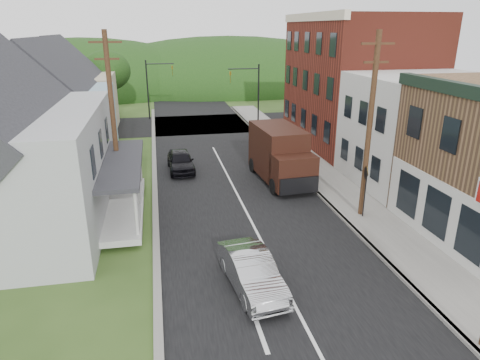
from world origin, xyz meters
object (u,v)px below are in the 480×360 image
warning_sign (365,184)px  silver_sedan (251,272)px  delivery_van (280,155)px  dark_sedan (181,161)px

warning_sign → silver_sedan: bearing=-135.8°
delivery_van → warning_sign: bearing=-72.4°
delivery_van → warning_sign: 6.71m
dark_sedan → delivery_van: bearing=-30.0°
delivery_van → silver_sedan: bearing=-115.3°
delivery_van → dark_sedan: bearing=147.9°
silver_sedan → delivery_van: 11.92m
dark_sedan → warning_sign: warning_sign is taller
silver_sedan → dark_sedan: size_ratio=1.04×
silver_sedan → warning_sign: (6.77, 4.85, 1.17)m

